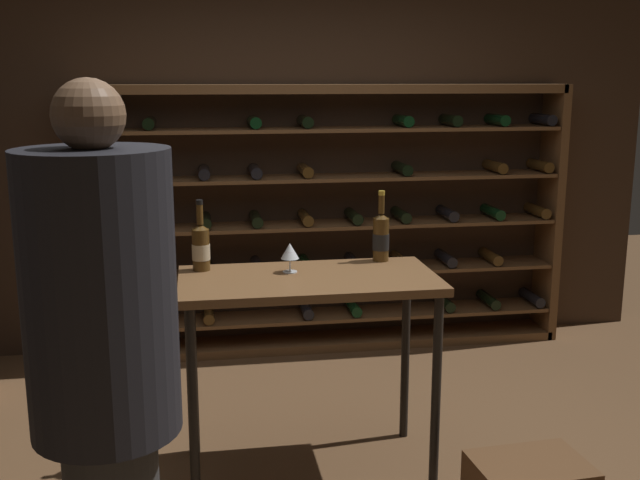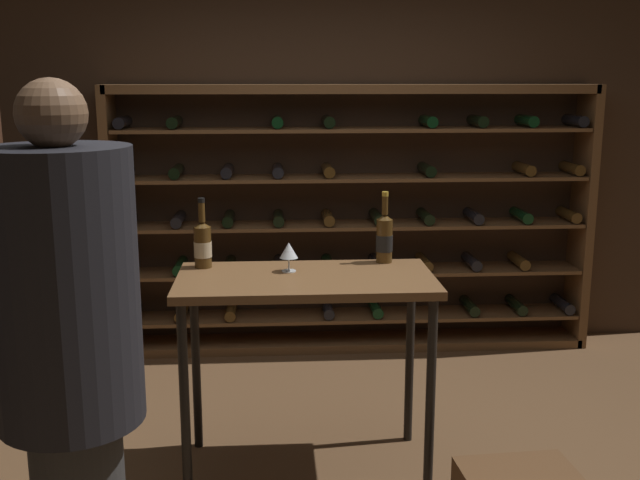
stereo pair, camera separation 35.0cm
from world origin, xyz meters
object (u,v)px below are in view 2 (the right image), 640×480
Objects in this scene: wine_bottle_gold_foil at (203,244)px; wine_glass_stemmed_right at (289,251)px; tasting_table at (306,300)px; person_host_in_suit at (69,351)px; wine_bottle_black_capsule at (384,238)px; wine_rack at (352,221)px.

wine_bottle_gold_foil is 0.43m from wine_glass_stemmed_right.
tasting_table is 0.25m from wine_glass_stemmed_right.
wine_bottle_gold_foil is 2.41× the size of wine_glass_stemmed_right.
tasting_table is at bearing 29.32° from person_host_in_suit.
wine_bottle_black_capsule is (0.89, 0.05, 0.01)m from wine_bottle_gold_foil.
wine_bottle_black_capsule reaches higher than wine_bottle_gold_foil.
person_host_in_suit is 5.28× the size of wine_bottle_black_capsule.
wine_bottle_black_capsule is (0.40, 0.25, 0.24)m from tasting_table.
tasting_table is (-0.40, -1.69, -0.05)m from wine_rack.
wine_rack is 1.75m from wine_bottle_gold_foil.
wine_bottle_gold_foil is at bearing 51.98° from person_host_in_suit.
wine_rack is at bearing 42.11° from person_host_in_suit.
wine_bottle_gold_foil is (-0.89, -1.49, 0.18)m from wine_rack.
wine_rack is 23.35× the size of wine_glass_stemmed_right.
person_host_in_suit is at bearing -121.24° from wine_glass_stemmed_right.
person_host_in_suit is 1.81m from wine_bottle_black_capsule.
person_host_in_suit is (-1.20, -2.79, 0.12)m from wine_rack.
wine_bottle_black_capsule is at bearing 17.99° from wine_glass_stemmed_right.
wine_bottle_black_capsule is at bearing -89.78° from wine_rack.
tasting_table is at bearing -22.36° from wine_bottle_gold_foil.
wine_glass_stemmed_right is (-0.48, -0.16, -0.03)m from wine_bottle_black_capsule.
wine_bottle_gold_foil is at bearing 165.17° from wine_glass_stemmed_right.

